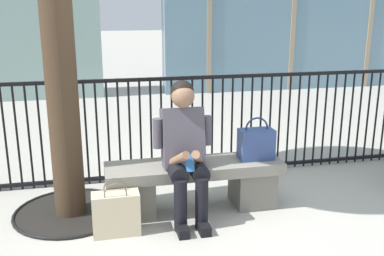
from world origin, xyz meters
name	(u,v)px	position (x,y,z in m)	size (l,w,h in m)	color
ground_plane	(194,209)	(0.00, 0.00, 0.00)	(60.00, 60.00, 0.00)	#B2ADA3
stone_bench	(194,181)	(0.00, 0.00, 0.27)	(1.60, 0.44, 0.45)	gray
seated_person_with_phone	(185,147)	(-0.11, -0.13, 0.65)	(0.52, 0.66, 1.21)	black
handbag_on_bench	(256,143)	(0.58, -0.01, 0.60)	(0.32, 0.18, 0.40)	#33477F
shopping_bag	(116,213)	(-0.73, -0.32, 0.18)	(0.38, 0.17, 0.47)	beige
plaza_railing	(177,127)	(0.00, 0.83, 0.56)	(9.06, 0.04, 1.11)	black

